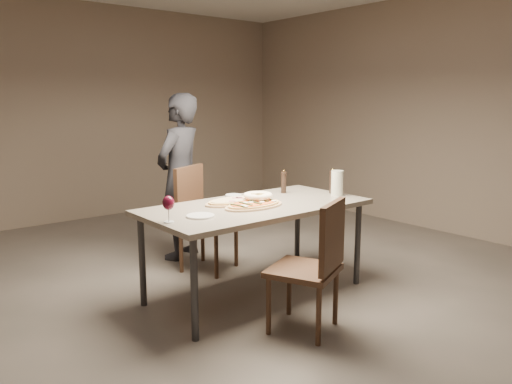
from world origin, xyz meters
TOP-DOWN VIEW (x-y plane):
  - room at (0.00, 0.00)m, footprint 7.00×7.00m
  - dining_table at (0.00, 0.00)m, footprint 1.80×0.90m
  - zucchini_pizza at (-0.07, -0.06)m, footprint 0.52×0.29m
  - ham_pizza at (-0.12, 0.15)m, footprint 0.49×0.27m
  - bread_basket at (0.04, 0.02)m, footprint 0.23×0.23m
  - oil_dish at (0.06, 0.38)m, footprint 0.14×0.14m
  - pepper_mill_left at (0.50, 0.23)m, footprint 0.05×0.05m
  - pepper_mill_right at (0.83, -0.05)m, footprint 0.06×0.06m
  - carafe at (0.78, -0.15)m, footprint 0.10×0.10m
  - wine_glass at (-0.83, -0.08)m, footprint 0.08×0.08m
  - side_plate at (-0.58, -0.08)m, footprint 0.20×0.20m
  - chair_near at (-0.12, -0.78)m, footprint 0.57×0.57m
  - chair_far at (0.01, 0.83)m, footprint 0.61×0.61m
  - diner at (0.05, 1.25)m, footprint 0.71×0.61m

SIDE VIEW (x-z plane):
  - chair_near at x=-0.12m, z-range 0.06..0.97m
  - chair_far at x=0.01m, z-range 0.06..1.02m
  - dining_table at x=0.00m, z-range 0.32..1.07m
  - side_plate at x=-0.58m, z-range 0.75..0.76m
  - oil_dish at x=0.06m, z-range 0.75..0.77m
  - ham_pizza at x=-0.12m, z-range 0.75..0.78m
  - zucchini_pizza at x=-0.07m, z-range 0.74..0.79m
  - bread_basket at x=0.04m, z-range 0.76..0.84m
  - diner at x=0.05m, z-range 0.00..1.63m
  - pepper_mill_left at x=0.50m, z-range 0.74..0.95m
  - pepper_mill_right at x=0.83m, z-range 0.74..0.96m
  - carafe at x=0.78m, z-range 0.75..0.97m
  - wine_glass at x=-0.83m, z-range 0.79..0.97m
  - room at x=0.00m, z-range -2.10..4.90m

